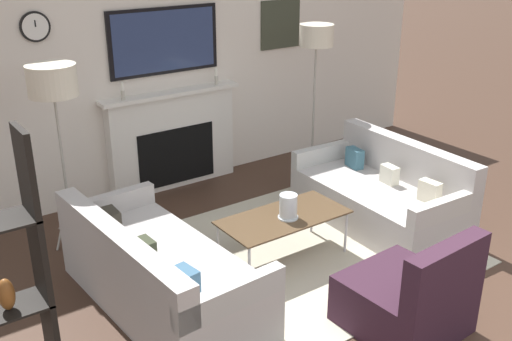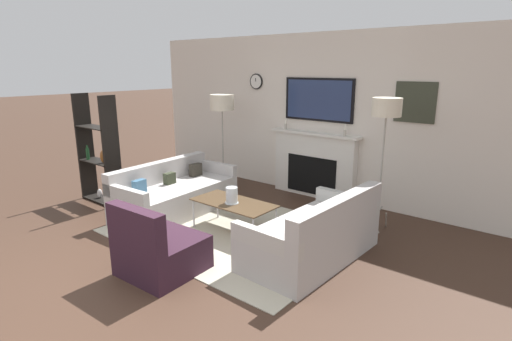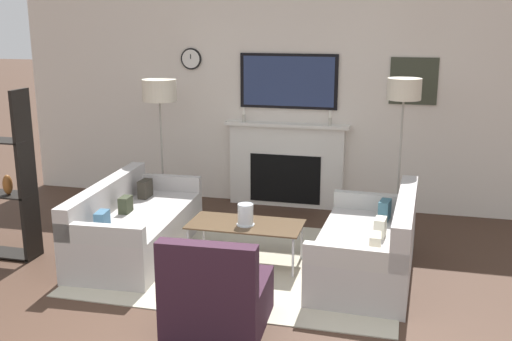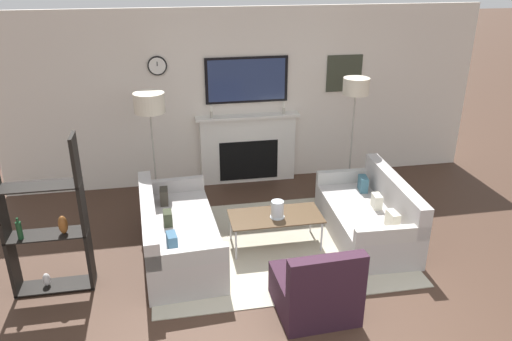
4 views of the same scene
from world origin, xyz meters
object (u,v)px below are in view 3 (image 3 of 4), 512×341
armchair (217,298)px  coffee_table (246,226)px  couch_left (135,227)px  couch_right (371,248)px  floor_lamp_left (159,92)px  floor_lamp_right (404,92)px  hurricane_candle (246,216)px

armchair → coffee_table: (-0.12, 1.32, 0.14)m
couch_left → couch_right: (2.45, 0.00, 0.00)m
floor_lamp_left → floor_lamp_right: 2.90m
couch_right → armchair: size_ratio=2.16×
couch_left → armchair: size_ratio=2.37×
couch_left → floor_lamp_right: size_ratio=1.08×
coffee_table → hurricane_candle: bearing=-75.9°
couch_left → floor_lamp_left: bearing=99.8°
coffee_table → floor_lamp_right: 2.32m
couch_left → couch_right: size_ratio=1.10×
coffee_table → floor_lamp_left: bearing=137.4°
hurricane_candle → floor_lamp_right: bearing=43.5°
armchair → coffee_table: size_ratio=0.72×
couch_right → hurricane_candle: couch_right is taller
floor_lamp_left → coffee_table: bearing=-42.6°
coffee_table → floor_lamp_left: (-1.44, 1.33, 1.15)m
couch_right → armchair: 1.74m
couch_left → couch_right: couch_right is taller
coffee_table → couch_right: bearing=0.3°
hurricane_candle → couch_left: bearing=177.6°
couch_right → hurricane_candle: 1.25m
couch_right → coffee_table: bearing=-179.7°
armchair → floor_lamp_left: 3.33m
couch_right → floor_lamp_left: bearing=153.8°
couch_left → armchair: armchair is taller
hurricane_candle → floor_lamp_left: floor_lamp_left is taller
floor_lamp_left → couch_right: bearing=-26.2°
armchair → floor_lamp_right: bearing=63.3°
couch_right → floor_lamp_right: size_ratio=0.99×
armchair → floor_lamp_left: size_ratio=0.48×
couch_right → coffee_table: 1.24m
couch_right → floor_lamp_left: 3.24m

